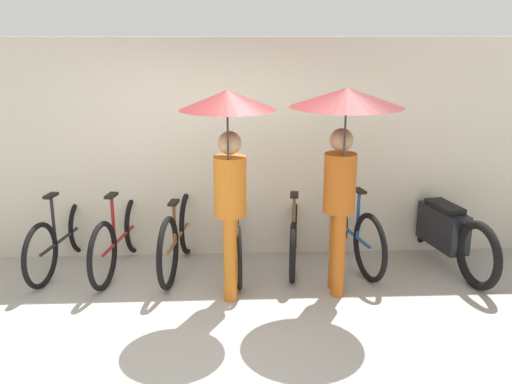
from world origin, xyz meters
The scene contains 11 objects.
ground_plane centered at (0.00, 0.00, 0.00)m, with size 30.00×30.00×0.00m, color #9E998E.
back_wall centered at (0.00, 2.14, 1.28)m, with size 12.33×0.12×2.55m.
parked_bicycle_0 centered at (-1.64, 1.75, 0.37)m, with size 0.51×1.70×1.05m.
parked_bicycle_1 centered at (-0.98, 1.70, 0.38)m, with size 0.50×1.78×0.97m.
parked_bicycle_2 centered at (-0.33, 1.66, 0.40)m, with size 0.45×1.76×1.03m.
parked_bicycle_3 centered at (0.33, 1.65, 0.36)m, with size 0.44×1.70×0.99m.
parked_bicycle_4 centered at (0.98, 1.74, 0.35)m, with size 0.44×1.63×0.97m.
parked_bicycle_5 centered at (1.64, 1.73, 0.39)m, with size 0.54×1.71×1.05m.
pedestrian_leading centered at (0.25, 0.84, 1.59)m, with size 0.89×0.89×2.10m.
pedestrian_center centered at (1.34, 0.88, 1.69)m, with size 1.07×1.07×2.12m.
motorcycle centered at (2.69, 1.65, 0.41)m, with size 0.68×2.06×0.93m.
Camera 1 is at (0.26, -4.41, 2.62)m, focal length 40.00 mm.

